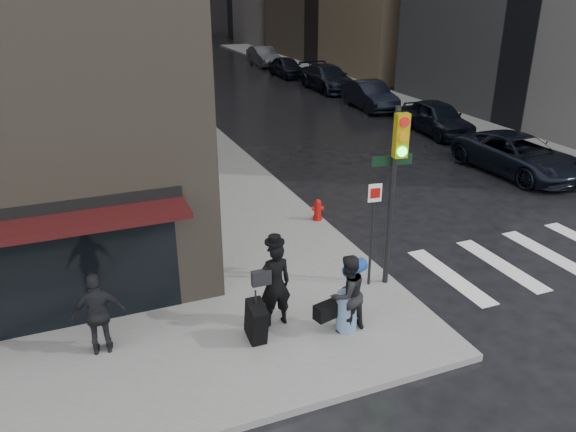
# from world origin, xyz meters

# --- Properties ---
(ground) EXTENTS (140.00, 140.00, 0.00)m
(ground) POSITION_xyz_m (0.00, 0.00, 0.00)
(ground) COLOR black
(ground) RESTS_ON ground
(sidewalk_left) EXTENTS (4.00, 50.00, 0.15)m
(sidewalk_left) POSITION_xyz_m (0.00, 27.00, 0.07)
(sidewalk_left) COLOR slate
(sidewalk_left) RESTS_ON ground
(sidewalk_right) EXTENTS (3.00, 50.00, 0.15)m
(sidewalk_right) POSITION_xyz_m (13.50, 27.00, 0.07)
(sidewalk_right) COLOR slate
(sidewalk_right) RESTS_ON ground
(crosswalk) EXTENTS (8.50, 3.00, 0.01)m
(crosswalk) POSITION_xyz_m (7.50, 1.00, 0.00)
(crosswalk) COLOR silver
(crosswalk) RESTS_ON ground
(man_overcoat) EXTENTS (1.07, 1.02, 2.06)m
(man_overcoat) POSITION_xyz_m (-1.45, 0.43, 1.02)
(man_overcoat) COLOR black
(man_overcoat) RESTS_ON ground
(man_jeans) EXTENTS (1.24, 0.82, 1.69)m
(man_jeans) POSITION_xyz_m (-0.08, -0.24, 1.00)
(man_jeans) COLOR black
(man_jeans) RESTS_ON ground
(man_greycoat) EXTENTS (1.02, 0.51, 1.69)m
(man_greycoat) POSITION_xyz_m (-4.76, 0.87, 0.99)
(man_greycoat) COLOR black
(man_greycoat) RESTS_ON ground
(traffic_light) EXTENTS (1.05, 0.53, 4.22)m
(traffic_light) POSITION_xyz_m (1.67, 1.06, 2.87)
(traffic_light) COLOR black
(traffic_light) RESTS_ON ground
(fire_hydrant) EXTENTS (0.38, 0.29, 0.65)m
(fire_hydrant) POSITION_xyz_m (1.80, 5.16, 0.44)
(fire_hydrant) COLOR #B1100A
(fire_hydrant) RESTS_ON ground
(parked_car_0) EXTENTS (2.68, 5.35, 1.45)m
(parked_car_0) POSITION_xyz_m (10.76, 6.66, 0.73)
(parked_car_0) COLOR black
(parked_car_0) RESTS_ON ground
(parked_car_1) EXTENTS (2.18, 4.66, 1.54)m
(parked_car_1) POSITION_xyz_m (11.48, 12.66, 0.77)
(parked_car_1) COLOR black
(parked_car_1) RESTS_ON ground
(parked_car_2) EXTENTS (1.94, 4.72, 1.52)m
(parked_car_2) POSITION_xyz_m (11.28, 18.67, 0.76)
(parked_car_2) COLOR black
(parked_car_2) RESTS_ON ground
(parked_car_3) EXTENTS (2.30, 5.51, 1.59)m
(parked_car_3) POSITION_xyz_m (11.59, 24.67, 0.79)
(parked_car_3) COLOR black
(parked_car_3) RESTS_ON ground
(parked_car_4) EXTENTS (1.76, 4.24, 1.44)m
(parked_car_4) POSITION_xyz_m (11.11, 30.68, 0.72)
(parked_car_4) COLOR black
(parked_car_4) RESTS_ON ground
(parked_car_5) EXTENTS (1.71, 4.73, 1.55)m
(parked_car_5) POSITION_xyz_m (11.44, 36.68, 0.77)
(parked_car_5) COLOR #424248
(parked_car_5) RESTS_ON ground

